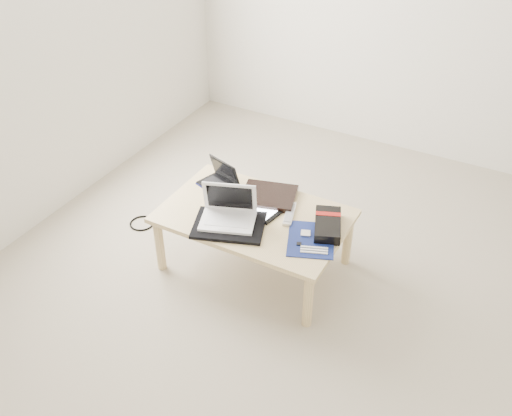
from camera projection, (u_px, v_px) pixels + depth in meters
The scene contains 14 objects.
ground at pixel (315, 299), 3.38m from camera, with size 4.00×4.00×0.00m, color #AFA38E.
room_shell at pixel (340, 15), 2.40m from camera, with size 4.20×4.20×2.70m.
coffee_table at pixel (254, 221), 3.43m from camera, with size 1.10×0.70×0.40m.
book at pixel (269, 196), 3.52m from camera, with size 0.39×0.35×0.03m.
netbook at pixel (220, 180), 3.63m from camera, with size 0.28×0.24×0.17m.
tablet at pixel (260, 209), 3.43m from camera, with size 0.29×0.24×0.01m.
remote at pixel (290, 214), 3.38m from camera, with size 0.11×0.23×0.02m.
neoprene_sleeve at pixel (229, 225), 3.29m from camera, with size 0.41×0.30×0.02m, color black.
white_laptop at pixel (228, 213), 3.30m from camera, with size 0.37×0.32×0.22m.
motherboard at pixel (311, 239), 3.20m from camera, with size 0.36×0.39×0.02m.
gpu_box at pixel (328, 225), 3.26m from camera, with size 0.24×0.33×0.06m.
cable_coil at pixel (242, 216), 3.38m from camera, with size 0.10×0.10×0.01m, color black.
floor_cable_coil at pixel (142, 223), 3.97m from camera, with size 0.17×0.17×0.01m, color black.
floor_cable_trail at pixel (164, 223), 3.98m from camera, with size 0.01×0.01×0.35m, color black.
Camera 1 is at (0.84, -2.29, 2.43)m, focal length 40.00 mm.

